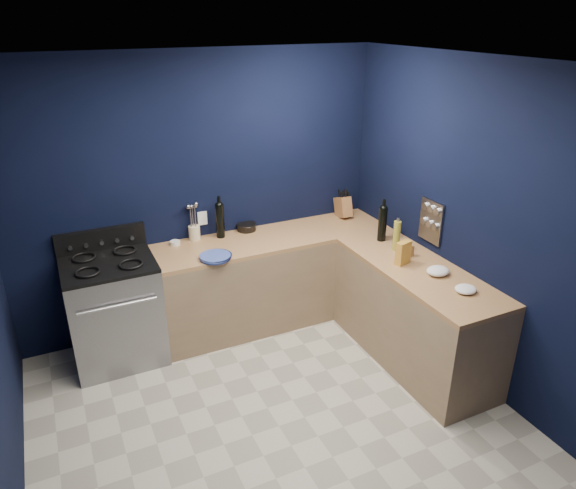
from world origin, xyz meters
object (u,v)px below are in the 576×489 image
utensil_crock (194,233)px  knife_block (343,207)px  plate_stack (215,257)px  crouton_bag (403,253)px  gas_range (115,312)px

utensil_crock → knife_block: size_ratio=0.64×
utensil_crock → knife_block: (1.57, -0.08, 0.04)m
plate_stack → crouton_bag: crouton_bag is taller
plate_stack → crouton_bag: bearing=-28.8°
gas_range → crouton_bag: size_ratio=4.52×
plate_stack → crouton_bag: 1.62m
utensil_crock → crouton_bag: bearing=-41.1°
knife_block → crouton_bag: 1.20m
crouton_bag → knife_block: bearing=68.3°
gas_range → crouton_bag: 2.55m
gas_range → plate_stack: 1.01m
gas_range → utensil_crock: size_ratio=6.80×
gas_range → plate_stack: bearing=-14.2°
gas_range → crouton_bag: bearing=-23.6°
plate_stack → knife_block: 1.59m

